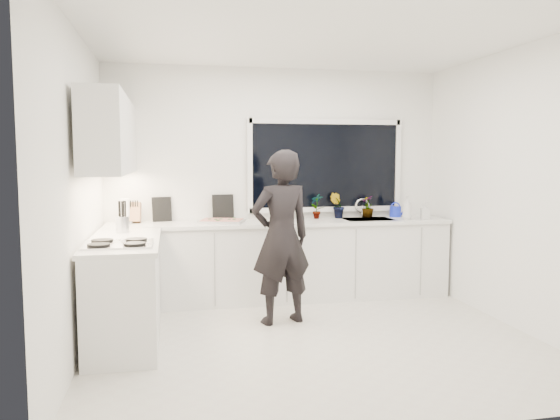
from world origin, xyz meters
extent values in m
cube|color=beige|center=(0.00, 0.00, -0.01)|extent=(4.00, 3.50, 0.02)
cube|color=white|center=(0.00, 1.76, 1.35)|extent=(4.00, 0.02, 2.70)
cube|color=white|center=(-2.01, 0.00, 1.35)|extent=(0.02, 3.50, 2.70)
cube|color=white|center=(2.01, 0.00, 1.35)|extent=(0.02, 3.50, 2.70)
cube|color=white|center=(0.00, 0.00, 2.71)|extent=(4.00, 3.50, 0.02)
cube|color=black|center=(0.60, 1.73, 1.55)|extent=(1.80, 0.02, 1.00)
cube|color=white|center=(0.00, 1.45, 0.44)|extent=(3.92, 0.58, 0.88)
cube|color=white|center=(-1.67, 0.35, 0.44)|extent=(0.58, 1.60, 0.88)
cube|color=silver|center=(0.00, 1.44, 0.90)|extent=(3.94, 0.62, 0.04)
cube|color=silver|center=(-1.67, 0.35, 0.90)|extent=(0.62, 1.60, 0.04)
cube|color=white|center=(-1.79, 0.70, 1.85)|extent=(0.34, 2.10, 0.70)
cube|color=silver|center=(1.05, 1.45, 0.87)|extent=(0.58, 0.42, 0.14)
cylinder|color=silver|center=(1.05, 1.65, 1.03)|extent=(0.03, 0.03, 0.22)
cube|color=black|center=(-1.69, 0.00, 0.94)|extent=(0.56, 0.48, 0.03)
imported|color=black|center=(-0.19, 0.56, 0.86)|extent=(0.71, 0.55, 1.72)
cube|color=#BABABF|center=(-0.69, 1.42, 0.94)|extent=(0.57, 0.48, 0.03)
cube|color=#B2171A|center=(-0.69, 1.42, 0.95)|extent=(0.51, 0.43, 0.01)
cylinder|color=#1628D3|center=(1.47, 1.61, 0.98)|extent=(0.15, 0.15, 0.13)
cylinder|color=white|center=(-1.75, 1.55, 1.05)|extent=(0.14, 0.14, 0.26)
cube|color=#925E44|center=(-1.65, 1.59, 1.03)|extent=(0.14, 0.11, 0.22)
cylinder|color=silver|center=(-1.72, 0.80, 1.00)|extent=(0.16, 0.16, 0.16)
cube|color=black|center=(-1.35, 1.69, 1.06)|extent=(0.22, 0.06, 0.28)
cube|color=black|center=(-0.65, 1.69, 1.07)|extent=(0.25, 0.04, 0.30)
imported|color=#26662D|center=(0.11, 1.61, 1.05)|extent=(0.27, 0.25, 0.26)
imported|color=#26662D|center=(0.46, 1.61, 1.07)|extent=(0.19, 0.16, 0.30)
imported|color=#26662D|center=(0.72, 1.61, 1.07)|extent=(0.20, 0.18, 0.31)
imported|color=#26662D|center=(1.11, 1.61, 1.05)|extent=(0.21, 0.21, 0.27)
imported|color=#D8BF66|center=(1.48, 1.30, 1.06)|extent=(0.15, 0.15, 0.28)
imported|color=#D8BF66|center=(1.70, 1.30, 1.02)|extent=(0.11, 0.11, 0.20)
camera|label=1|loc=(-1.26, -4.67, 1.64)|focal=35.00mm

